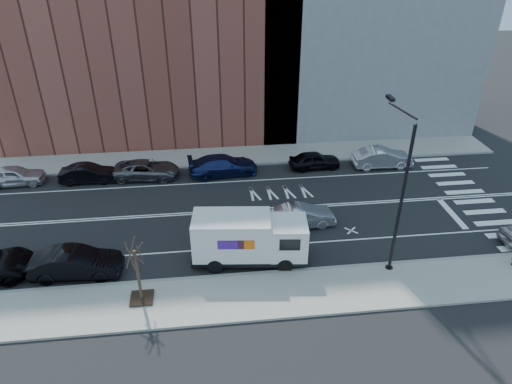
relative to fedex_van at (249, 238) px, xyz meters
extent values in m
plane|color=black|center=(1.01, 5.60, -1.61)|extent=(120.00, 120.00, 0.00)
cube|color=gray|center=(1.01, -3.20, -1.54)|extent=(44.00, 3.60, 0.15)
cube|color=gray|center=(1.01, 14.40, -1.54)|extent=(44.00, 3.60, 0.15)
cube|color=gray|center=(1.01, -1.40, -1.53)|extent=(44.00, 0.25, 0.17)
cube|color=gray|center=(1.01, 12.60, -1.53)|extent=(44.00, 0.25, 0.17)
cube|color=brown|center=(-6.99, 21.20, 9.39)|extent=(26.00, 10.00, 22.00)
cylinder|color=black|center=(8.01, -1.80, 2.89)|extent=(0.18, 0.18, 9.00)
cylinder|color=black|center=(8.01, -1.80, -1.51)|extent=(0.44, 0.44, 0.20)
sphere|color=black|center=(8.01, -1.80, 7.34)|extent=(0.20, 0.20, 0.20)
cylinder|color=black|center=(8.01, -0.10, 7.49)|extent=(0.11, 3.49, 0.48)
cube|color=black|center=(8.01, 1.60, 7.59)|extent=(0.25, 0.80, 0.18)
cube|color=#FFF2CC|center=(8.01, 1.60, 7.49)|extent=(0.18, 0.55, 0.03)
cube|color=black|center=(-5.99, -2.80, -1.38)|extent=(1.20, 1.20, 0.04)
cylinder|color=#382B1E|center=(-5.99, -2.80, 0.14)|extent=(0.16, 0.16, 3.20)
cylinder|color=#382B1E|center=(-5.74, -2.80, 1.54)|extent=(0.06, 0.80, 1.44)
cylinder|color=#382B1E|center=(-5.91, -2.56, 1.54)|extent=(0.81, 0.31, 1.19)
cylinder|color=#382B1E|center=(-6.19, -2.65, 1.54)|extent=(0.58, 0.76, 1.50)
cylinder|color=#382B1E|center=(-6.19, -2.94, 1.54)|extent=(0.47, 0.61, 1.37)
cylinder|color=#382B1E|center=(-5.91, -3.04, 1.54)|extent=(0.72, 0.29, 1.13)
cube|color=black|center=(-0.02, 0.00, -1.14)|extent=(6.76, 2.88, 0.32)
cube|color=silver|center=(2.30, -0.23, 0.03)|extent=(2.34, 2.48, 2.12)
cube|color=black|center=(3.37, -0.34, 0.35)|extent=(0.26, 1.96, 1.01)
cube|color=black|center=(2.18, -1.38, 0.35)|extent=(1.16, 0.16, 0.74)
cube|color=black|center=(2.42, 0.91, 0.35)|extent=(1.16, 0.16, 0.74)
cube|color=black|center=(3.33, -0.34, -1.03)|extent=(0.37, 2.12, 0.37)
cube|color=silver|center=(-0.97, 0.10, 0.24)|extent=(4.66, 2.77, 2.44)
cube|color=#47198C|center=(-1.09, -1.08, 0.40)|extent=(1.48, 0.17, 0.58)
cube|color=orange|center=(-0.25, -1.17, 0.40)|extent=(0.95, 0.12, 0.58)
cube|color=#47198C|center=(-0.85, 1.28, 0.40)|extent=(1.48, 0.17, 0.58)
cube|color=orange|center=(0.00, 1.19, 0.40)|extent=(0.95, 0.12, 0.58)
cylinder|color=black|center=(1.98, -1.27, -1.17)|extent=(0.92, 0.39, 0.89)
cylinder|color=black|center=(2.20, 0.84, -1.17)|extent=(0.92, 0.39, 0.89)
cylinder|color=black|center=(-2.02, -0.86, -1.17)|extent=(0.92, 0.39, 0.89)
cylinder|color=black|center=(-1.81, 1.25, -1.17)|extent=(0.92, 0.39, 0.89)
imported|color=silver|center=(-17.02, 11.40, -0.85)|extent=(4.57, 2.06, 1.52)
imported|color=black|center=(-11.42, 11.19, -0.90)|extent=(4.32, 1.53, 1.42)
imported|color=#575A60|center=(-6.99, 11.37, -0.91)|extent=(5.24, 2.73, 1.41)
imported|color=navy|center=(-0.94, 11.27, -0.81)|extent=(5.70, 2.76, 1.60)
imported|color=black|center=(6.61, 11.51, -0.90)|extent=(4.26, 1.91, 1.42)
imported|color=silver|center=(12.21, 11.15, -0.81)|extent=(4.91, 1.74, 1.61)
imported|color=#A1A1A5|center=(3.79, 3.27, -0.87)|extent=(4.64, 2.02, 1.48)
imported|color=black|center=(-9.82, -0.20, -0.78)|extent=(5.10, 1.95, 1.66)
camera|label=1|loc=(-2.02, -21.51, 15.57)|focal=32.00mm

